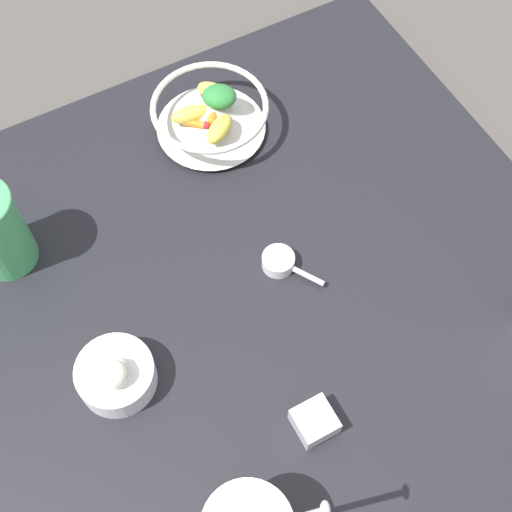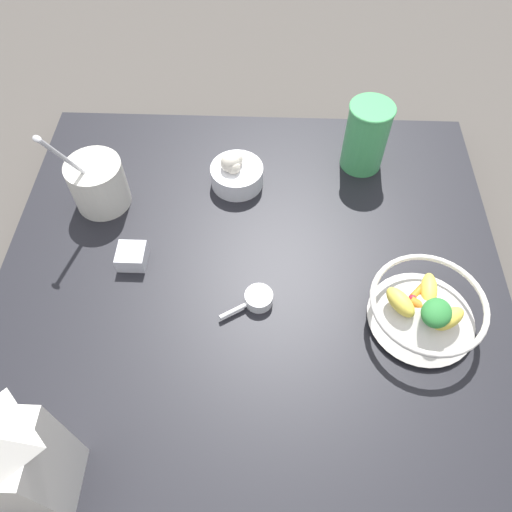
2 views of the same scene
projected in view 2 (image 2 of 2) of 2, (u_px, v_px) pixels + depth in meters
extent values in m
plane|color=#4C4742|center=(251.00, 297.00, 0.93)|extent=(6.00, 6.00, 0.00)
cube|color=black|center=(251.00, 292.00, 0.91)|extent=(0.92, 0.92, 0.04)
cylinder|color=silver|center=(420.00, 319.00, 0.85)|extent=(0.10, 0.10, 0.01)
cone|color=silver|center=(425.00, 310.00, 0.83)|extent=(0.18, 0.18, 0.05)
torus|color=silver|center=(429.00, 303.00, 0.81)|extent=(0.19, 0.19, 0.01)
ellipsoid|color=#EFD64C|center=(429.00, 290.00, 0.83)|extent=(0.07, 0.04, 0.03)
ellipsoid|color=#EFD64C|center=(449.00, 319.00, 0.80)|extent=(0.06, 0.07, 0.03)
ellipsoid|color=#EFD64C|center=(400.00, 302.00, 0.82)|extent=(0.07, 0.06, 0.03)
cylinder|color=orange|center=(423.00, 308.00, 0.82)|extent=(0.04, 0.05, 0.02)
cylinder|color=orange|center=(419.00, 291.00, 0.84)|extent=(0.04, 0.03, 0.01)
sphere|color=red|center=(412.00, 299.00, 0.83)|extent=(0.01, 0.01, 0.01)
sphere|color=red|center=(428.00, 308.00, 0.82)|extent=(0.02, 0.02, 0.02)
sphere|color=red|center=(452.00, 314.00, 0.81)|extent=(0.02, 0.02, 0.02)
ellipsoid|color=#2D7F38|center=(436.00, 313.00, 0.79)|extent=(0.07, 0.07, 0.03)
cube|color=silver|center=(23.00, 466.00, 0.63)|extent=(0.09, 0.09, 0.20)
cylinder|color=silver|center=(99.00, 184.00, 0.97)|extent=(0.11, 0.11, 0.10)
cylinder|color=white|center=(93.00, 169.00, 0.94)|extent=(0.10, 0.10, 0.02)
cylinder|color=silver|center=(70.00, 163.00, 0.88)|extent=(0.08, 0.05, 0.17)
ellipsoid|color=silver|center=(37.00, 139.00, 0.79)|extent=(0.02, 0.02, 0.01)
cylinder|color=#4CB266|center=(366.00, 137.00, 1.01)|extent=(0.09, 0.09, 0.15)
torus|color=#4CB266|center=(373.00, 108.00, 0.95)|extent=(0.09, 0.09, 0.01)
cube|color=silver|center=(132.00, 256.00, 0.91)|extent=(0.05, 0.05, 0.03)
cube|color=brown|center=(133.00, 258.00, 0.92)|extent=(0.04, 0.04, 0.02)
cylinder|color=white|center=(259.00, 298.00, 0.87)|extent=(0.05, 0.05, 0.02)
cylinder|color=white|center=(233.00, 311.00, 0.85)|extent=(0.03, 0.05, 0.01)
cylinder|color=white|center=(237.00, 176.00, 1.02)|extent=(0.11, 0.11, 0.04)
sphere|color=silver|center=(233.00, 167.00, 0.99)|extent=(0.03, 0.03, 0.03)
sphere|color=silver|center=(235.00, 160.00, 1.00)|extent=(0.03, 0.03, 0.03)
sphere|color=silver|center=(230.00, 163.00, 0.99)|extent=(0.04, 0.04, 0.04)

